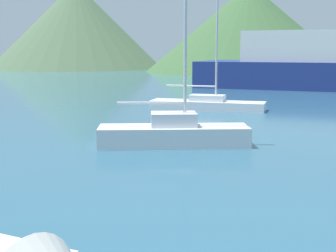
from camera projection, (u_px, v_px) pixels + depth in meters
The scene contains 4 objects.
sailboat_inner at pixel (207, 104), 28.55m from camera, with size 7.11×2.52×6.55m.
sailboat_outer at pixel (174, 132), 17.79m from camera, with size 5.79×3.91×9.01m.
hill_west at pixel (76, 26), 93.14m from camera, with size 34.08×34.08×16.68m.
hill_central at pixel (249, 28), 78.13m from camera, with size 34.47×34.47×14.43m.
Camera 1 is at (5.44, 0.47, 3.61)m, focal length 50.00 mm.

